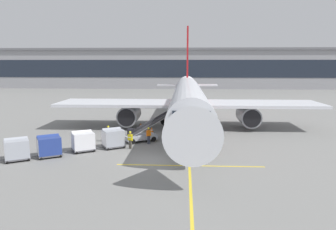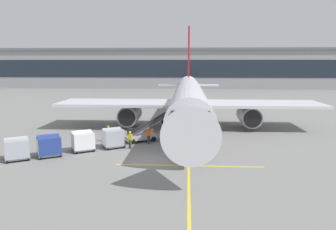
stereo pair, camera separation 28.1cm
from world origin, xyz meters
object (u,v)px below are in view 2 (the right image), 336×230
baggage_cart_lead (113,138)px  ground_crew_by_loader (108,133)px  safety_cone_engine_keepout (141,126)px  baggage_cart_second (83,141)px  safety_cone_wingtip (152,131)px  baggage_cart_third (49,145)px  parked_airplane (189,100)px  baggage_cart_fourth (17,149)px  ground_crew_by_carts (130,139)px  belt_loader (143,133)px  ground_crew_marshaller (149,134)px

baggage_cart_lead → ground_crew_by_loader: 2.49m
safety_cone_engine_keepout → baggage_cart_second: bearing=-110.3°
safety_cone_wingtip → baggage_cart_second: bearing=-125.8°
baggage_cart_lead → baggage_cart_third: same height
parked_airplane → baggage_cart_fourth: parked_airplane is taller
baggage_cart_third → safety_cone_engine_keepout: size_ratio=3.79×
ground_crew_by_loader → ground_crew_by_carts: size_ratio=1.00×
baggage_cart_lead → safety_cone_engine_keepout: (1.43, 9.34, -0.65)m
baggage_cart_lead → safety_cone_wingtip: baggage_cart_lead is taller
belt_loader → baggage_cart_lead: (-2.53, -2.79, 0.13)m
parked_airplane → belt_loader: size_ratio=8.45×
belt_loader → ground_crew_marshaller: (0.79, -1.15, 0.13)m
safety_cone_engine_keepout → safety_cone_wingtip: safety_cone_wingtip is taller
baggage_cart_fourth → ground_crew_by_carts: 9.97m
baggage_cart_lead → ground_crew_by_carts: size_ratio=1.57×
parked_airplane → baggage_cart_third: bearing=-132.0°
ground_crew_marshaller → ground_crew_by_loader: bearing=171.8°
belt_loader → baggage_cart_fourth: bearing=-143.4°
baggage_cart_third → ground_crew_marshaller: (8.31, 4.96, -0.00)m
baggage_cart_second → safety_cone_engine_keepout: size_ratio=3.79×
baggage_cart_second → ground_crew_by_carts: 4.43m
baggage_cart_third → safety_cone_engine_keepout: (6.43, 12.66, -0.65)m
belt_loader → baggage_cart_fourth: 12.24m
safety_cone_engine_keepout → baggage_cart_lead: bearing=-98.7°
ground_crew_by_carts → belt_loader: bearing=75.9°
baggage_cart_second → baggage_cart_fourth: bearing=-146.9°
parked_airplane → baggage_cart_second: 15.78m
baggage_cart_third → ground_crew_by_loader: 6.86m
ground_crew_by_loader → safety_cone_wingtip: 5.92m
baggage_cart_second → ground_crew_by_loader: baggage_cart_second is taller
ground_crew_marshaller → safety_cone_wingtip: bearing=92.3°
parked_airplane → safety_cone_wingtip: (-4.32, -4.06, -3.25)m
baggage_cart_third → ground_crew_by_loader: baggage_cart_third is taller
baggage_cart_fourth → baggage_cart_third: bearing=27.2°
belt_loader → ground_crew_by_carts: (-0.78, -3.12, 0.13)m
ground_crew_marshaller → safety_cone_wingtip: size_ratio=2.27×
belt_loader → safety_cone_engine_keepout: 6.67m
ground_crew_by_carts → ground_crew_marshaller: size_ratio=1.00×
baggage_cart_lead → baggage_cart_second: (-2.55, -1.41, 0.00)m
baggage_cart_third → parked_airplane: bearing=48.0°
baggage_cart_lead → baggage_cart_third: size_ratio=1.00×
ground_crew_by_loader → safety_cone_engine_keepout: ground_crew_by_loader is taller
baggage_cart_lead → baggage_cart_second: bearing=-151.0°
baggage_cart_second → baggage_cart_fourth: same height
parked_airplane → baggage_cart_second: (-10.00, -11.92, -2.62)m
ground_crew_by_loader → baggage_cart_fourth: bearing=-132.8°
baggage_cart_fourth → ground_crew_by_loader: bearing=47.2°
safety_cone_wingtip → baggage_cart_fourth: bearing=-133.6°
safety_cone_engine_keepout → belt_loader: bearing=-80.5°
baggage_cart_fourth → belt_loader: bearing=36.6°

